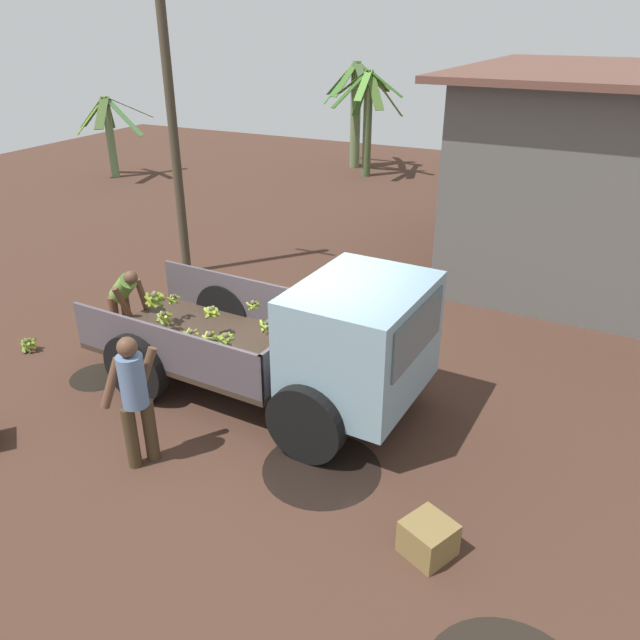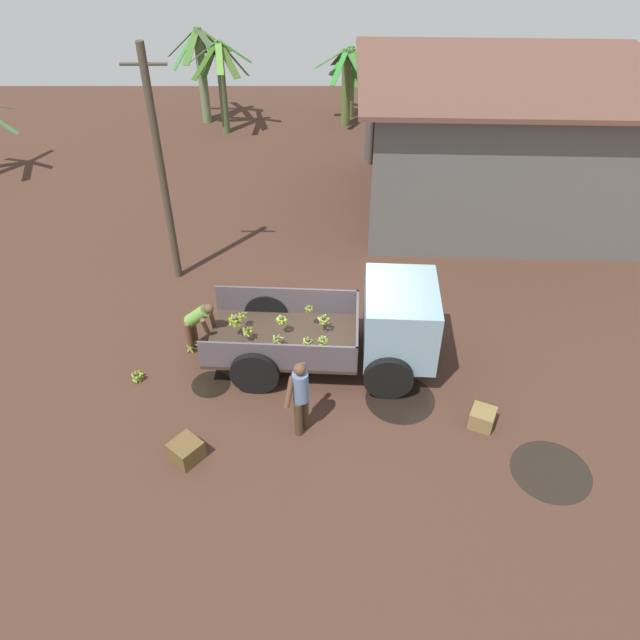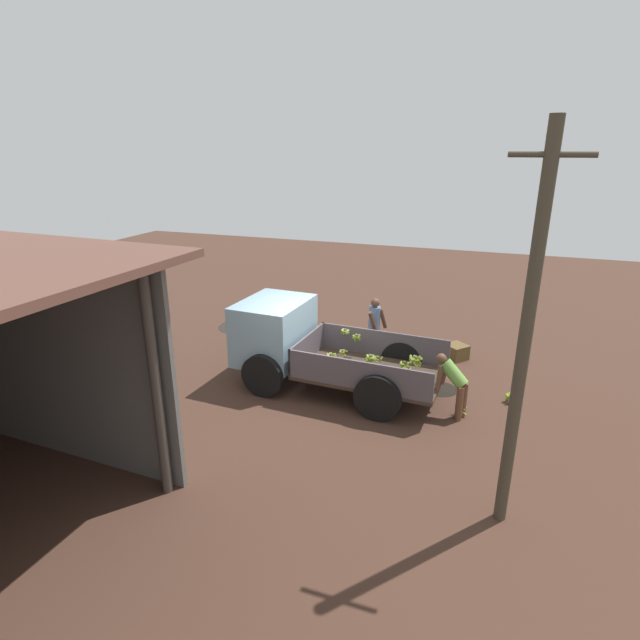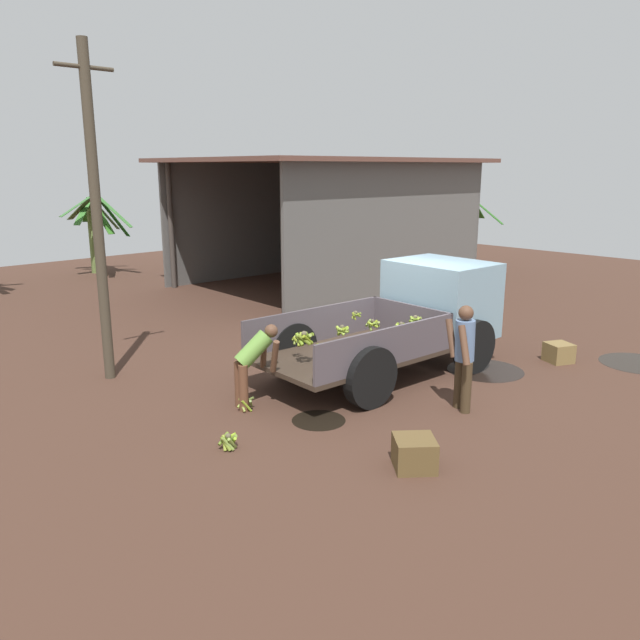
# 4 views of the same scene
# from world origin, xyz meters

# --- Properties ---
(ground) EXTENTS (36.00, 36.00, 0.00)m
(ground) POSITION_xyz_m (0.00, 0.00, 0.00)
(ground) COLOR #432B20
(mud_patch_0) EXTENTS (1.43, 1.43, 0.01)m
(mud_patch_0) POSITION_xyz_m (3.61, -3.18, 0.00)
(mud_patch_0) COLOR black
(mud_patch_0) RESTS_ON ground
(mud_patch_1) EXTENTS (0.80, 0.80, 0.01)m
(mud_patch_1) POSITION_xyz_m (-2.76, -0.96, 0.00)
(mud_patch_1) COLOR black
(mud_patch_1) RESTS_ON ground
(mud_patch_2) EXTENTS (1.40, 1.40, 0.01)m
(mud_patch_2) POSITION_xyz_m (1.10, -1.38, 0.00)
(mud_patch_2) COLOR black
(mud_patch_2) RESTS_ON ground
(cargo_truck) EXTENTS (4.79, 2.40, 1.92)m
(cargo_truck) POSITION_xyz_m (0.56, -0.27, 1.02)
(cargo_truck) COLOR #392C21
(cargo_truck) RESTS_ON ground
(warehouse_shed) EXTENTS (8.84, 7.24, 3.92)m
(warehouse_shed) POSITION_xyz_m (5.30, 6.84, 2.80)
(warehouse_shed) COLOR #5B5955
(warehouse_shed) RESTS_ON ground
(utility_pole) EXTENTS (0.97, 0.18, 5.67)m
(utility_pole) POSITION_xyz_m (-4.13, 3.03, 2.90)
(utility_pole) COLOR #42392C
(utility_pole) RESTS_ON ground
(banana_palm_0) EXTENTS (2.32, 2.55, 2.82)m
(banana_palm_0) POSITION_xyz_m (0.46, 13.34, 1.49)
(banana_palm_0) COLOR #50622F
(banana_palm_0) RESTS_ON ground
(banana_palm_1) EXTENTS (1.93, 1.88, 2.66)m
(banana_palm_1) POSITION_xyz_m (0.66, 14.21, 1.40)
(banana_palm_1) COLOR olive
(banana_palm_1) RESTS_ON ground
(banana_palm_2) EXTENTS (2.49, 2.38, 3.45)m
(banana_palm_2) POSITION_xyz_m (-4.90, 13.68, 1.85)
(banana_palm_2) COLOR #61734A
(banana_palm_2) RESTS_ON ground
(banana_palm_4) EXTENTS (2.58, 1.76, 2.92)m
(banana_palm_4) POSITION_xyz_m (5.48, 13.27, 1.58)
(banana_palm_4) COLOR #416531
(banana_palm_4) RESTS_ON ground
(banana_palm_5) EXTENTS (2.21, 2.84, 3.28)m
(banana_palm_5) POSITION_xyz_m (-4.03, 12.60, 1.83)
(banana_palm_5) COLOR #495B35
(banana_palm_5) RESTS_ON ground
(person_foreground_visitor) EXTENTS (0.53, 0.69, 1.66)m
(person_foreground_visitor) POSITION_xyz_m (-0.87, -2.17, 0.92)
(person_foreground_visitor) COLOR #40311E
(person_foreground_visitor) RESTS_ON ground
(person_worker_loading) EXTENTS (0.72, 0.66, 1.30)m
(person_worker_loading) POSITION_xyz_m (-3.11, 0.15, 0.76)
(person_worker_loading) COLOR brown
(person_worker_loading) RESTS_ON ground
(banana_bunch_on_ground_0) EXTENTS (0.27, 0.29, 0.24)m
(banana_bunch_on_ground_0) POSITION_xyz_m (-3.31, 0.10, 0.14)
(banana_bunch_on_ground_0) COLOR #433D2C
(banana_bunch_on_ground_0) RESTS_ON ground
(banana_bunch_on_ground_1) EXTENTS (0.28, 0.28, 0.23)m
(banana_bunch_on_ground_1) POSITION_xyz_m (-4.30, -0.84, 0.12)
(banana_bunch_on_ground_1) COLOR brown
(banana_bunch_on_ground_1) RESTS_ON ground
(wooden_crate_0) EXTENTS (0.71, 0.71, 0.40)m
(wooden_crate_0) POSITION_xyz_m (-2.92, -2.87, 0.20)
(wooden_crate_0) COLOR brown
(wooden_crate_0) RESTS_ON ground
(wooden_crate_1) EXTENTS (0.59, 0.59, 0.37)m
(wooden_crate_1) POSITION_xyz_m (2.58, -2.06, 0.18)
(wooden_crate_1) COLOR olive
(wooden_crate_1) RESTS_ON ground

